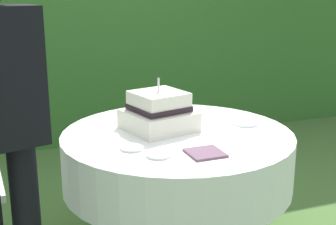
% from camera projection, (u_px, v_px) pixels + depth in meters
% --- Properties ---
extents(cake_table, '(1.20, 1.20, 0.74)m').
position_uv_depth(cake_table, '(177.00, 159.00, 2.45)').
color(cake_table, '#4C4C51').
rests_on(cake_table, ground_plane).
extents(wedding_cake, '(0.39, 0.39, 0.28)m').
position_uv_depth(wedding_cake, '(159.00, 112.00, 2.45)').
color(wedding_cake, silver).
rests_on(wedding_cake, cake_table).
extents(serving_plate_near, '(0.11, 0.11, 0.01)m').
position_uv_depth(serving_plate_near, '(132.00, 148.00, 2.17)').
color(serving_plate_near, white).
rests_on(serving_plate_near, cake_table).
extents(serving_plate_far, '(0.14, 0.14, 0.01)m').
position_uv_depth(serving_plate_far, '(245.00, 123.00, 2.55)').
color(serving_plate_far, white).
rests_on(serving_plate_far, cake_table).
extents(serving_plate_left, '(0.11, 0.11, 0.01)m').
position_uv_depth(serving_plate_left, '(191.00, 111.00, 2.80)').
color(serving_plate_left, white).
rests_on(serving_plate_left, cake_table).
extents(serving_plate_right, '(0.11, 0.11, 0.01)m').
position_uv_depth(serving_plate_right, '(159.00, 155.00, 2.08)').
color(serving_plate_right, white).
rests_on(serving_plate_right, cake_table).
extents(napkin_stack, '(0.16, 0.16, 0.01)m').
position_uv_depth(napkin_stack, '(206.00, 153.00, 2.10)').
color(napkin_stack, '#6B4C60').
rests_on(napkin_stack, cake_table).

